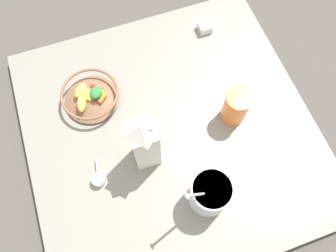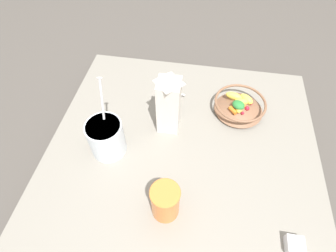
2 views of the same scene
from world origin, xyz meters
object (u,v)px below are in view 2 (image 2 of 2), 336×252
object	(u,v)px
spice_jar	(294,245)
yogurt_tub	(106,137)
fruit_bowl	(240,105)
drinking_cup	(165,201)

from	to	relation	value
spice_jar	yogurt_tub	bearing A→B (deg)	158.97
fruit_bowl	spice_jar	bearing A→B (deg)	-72.56
fruit_bowl	yogurt_tub	world-z (taller)	yogurt_tub
fruit_bowl	spice_jar	distance (m)	0.53
yogurt_tub	drinking_cup	size ratio (longest dim) A/B	1.98
yogurt_tub	drinking_cup	world-z (taller)	yogurt_tub
drinking_cup	yogurt_tub	bearing A→B (deg)	141.28
drinking_cup	spice_jar	size ratio (longest dim) A/B	2.77
fruit_bowl	drinking_cup	world-z (taller)	drinking_cup
drinking_cup	spice_jar	xyz separation A→B (m)	(0.39, -0.05, -0.06)
yogurt_tub	fruit_bowl	bearing A→B (deg)	29.50
spice_jar	drinking_cup	bearing A→B (deg)	173.07
fruit_bowl	spice_jar	xyz separation A→B (m)	(0.16, -0.51, -0.02)
yogurt_tub	spice_jar	size ratio (longest dim) A/B	5.48
fruit_bowl	yogurt_tub	distance (m)	0.54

